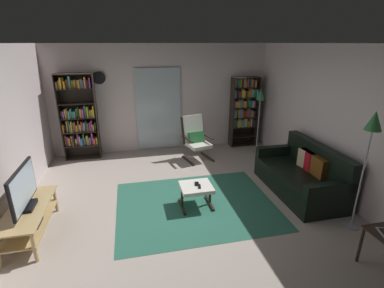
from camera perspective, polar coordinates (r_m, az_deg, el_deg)
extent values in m
plane|color=#B4A59A|center=(4.91, -1.30, -12.36)|extent=(7.02, 7.02, 0.00)
cube|color=silver|center=(7.15, -6.03, 9.10)|extent=(5.60, 0.06, 2.60)
cube|color=silver|center=(5.53, 27.24, 3.86)|extent=(0.06, 6.00, 2.60)
cube|color=silver|center=(7.12, -6.71, 6.99)|extent=(1.10, 0.01, 2.00)
cube|color=#2D6A55|center=(4.93, 0.76, -12.12)|extent=(2.63, 2.10, 0.01)
cube|color=tan|center=(4.63, -30.24, -11.16)|extent=(0.51, 1.26, 0.02)
cube|color=tan|center=(4.75, -29.74, -13.64)|extent=(0.47, 1.20, 0.02)
cylinder|color=tan|center=(4.22, -29.20, -17.74)|extent=(0.05, 0.05, 0.43)
cylinder|color=tan|center=(5.16, -25.82, -10.04)|extent=(0.05, 0.05, 0.43)
cylinder|color=tan|center=(5.28, -30.20, -10.15)|extent=(0.05, 0.05, 0.43)
cube|color=black|center=(4.67, -30.08, -13.61)|extent=(0.31, 0.28, 0.07)
cube|color=black|center=(4.61, -30.32, -10.77)|extent=(0.20, 0.32, 0.05)
cube|color=black|center=(4.48, -30.98, -7.46)|extent=(0.04, 0.91, 0.54)
cube|color=silver|center=(4.48, -30.72, -7.46)|extent=(0.01, 0.85, 0.49)
cube|color=black|center=(7.07, -24.95, 4.69)|extent=(0.02, 0.30, 1.98)
cube|color=black|center=(6.94, -18.63, 5.26)|extent=(0.02, 0.30, 1.98)
cube|color=black|center=(7.13, -21.66, 5.26)|extent=(0.80, 0.02, 1.98)
cube|color=black|center=(7.29, -20.85, -2.44)|extent=(0.77, 0.28, 0.02)
cube|color=black|center=(7.18, -21.16, -0.12)|extent=(0.77, 0.28, 0.02)
cube|color=black|center=(7.08, -21.48, 2.40)|extent=(0.77, 0.28, 0.02)
cube|color=black|center=(7.00, -21.82, 4.98)|extent=(0.77, 0.28, 0.02)
cube|color=black|center=(6.93, -22.17, 7.61)|extent=(0.77, 0.28, 0.02)
cube|color=black|center=(6.88, -22.52, 10.30)|extent=(0.77, 0.28, 0.02)
cube|color=black|center=(6.84, -22.88, 12.89)|extent=(0.77, 0.28, 0.02)
cube|color=brown|center=(7.22, -24.04, 0.71)|extent=(0.03, 0.15, 0.25)
cube|color=#904294|center=(7.21, -23.67, 0.59)|extent=(0.04, 0.14, 0.21)
cube|color=orange|center=(7.18, -23.36, 0.45)|extent=(0.03, 0.17, 0.19)
cube|color=orange|center=(7.19, -23.02, 0.69)|extent=(0.04, 0.13, 0.23)
cube|color=#262333|center=(7.16, -22.72, 0.78)|extent=(0.03, 0.24, 0.26)
cube|color=gold|center=(7.16, -22.28, 0.43)|extent=(0.04, 0.10, 0.16)
cube|color=purple|center=(7.15, -21.95, 0.89)|extent=(0.04, 0.11, 0.26)
cube|color=beige|center=(7.15, -21.61, 0.72)|extent=(0.03, 0.15, 0.21)
cube|color=#2969A4|center=(7.14, -21.23, 0.57)|extent=(0.04, 0.23, 0.17)
cube|color=#388848|center=(7.12, -20.93, 0.95)|extent=(0.02, 0.15, 0.26)
cube|color=#87388B|center=(7.13, -20.68, 0.58)|extent=(0.02, 0.15, 0.17)
cube|color=olive|center=(7.13, -20.31, 0.87)|extent=(0.04, 0.17, 0.22)
cube|color=#368352|center=(7.12, -20.03, 0.61)|extent=(0.02, 0.17, 0.16)
cube|color=#8B4588|center=(7.13, -19.76, 0.77)|extent=(0.03, 0.20, 0.18)
cube|color=#8E488E|center=(7.12, -19.41, 1.15)|extent=(0.04, 0.17, 0.27)
cube|color=red|center=(7.10, -19.02, 0.64)|extent=(0.04, 0.19, 0.15)
cube|color=#A19B2B|center=(7.10, -18.59, 0.77)|extent=(0.04, 0.18, 0.17)
cube|color=orange|center=(7.10, -24.43, 2.92)|extent=(0.03, 0.17, 0.19)
cube|color=#28192D|center=(7.13, -24.04, 2.94)|extent=(0.03, 0.15, 0.17)
cube|color=#A88A2D|center=(7.09, -23.81, 3.29)|extent=(0.02, 0.15, 0.27)
cube|color=teal|center=(7.10, -23.55, 3.34)|extent=(0.03, 0.11, 0.26)
cube|color=brown|center=(7.08, -23.28, 3.03)|extent=(0.03, 0.15, 0.19)
cube|color=olive|center=(7.06, -23.04, 3.29)|extent=(0.03, 0.17, 0.26)
cube|color=#448647|center=(7.07, -22.69, 3.23)|extent=(0.02, 0.16, 0.22)
cube|color=#D63937|center=(7.07, -22.47, 3.31)|extent=(0.02, 0.16, 0.24)
cube|color=orange|center=(7.05, -22.14, 2.96)|extent=(0.03, 0.13, 0.15)
cube|color=brown|center=(7.05, -21.87, 3.42)|extent=(0.02, 0.13, 0.25)
cube|color=beige|center=(7.06, -21.54, 3.11)|extent=(0.03, 0.16, 0.16)
cube|color=red|center=(7.06, -21.23, 3.43)|extent=(0.03, 0.20, 0.23)
cube|color=teal|center=(7.06, -20.85, 3.35)|extent=(0.04, 0.19, 0.20)
cube|color=#262E2A|center=(7.03, -20.50, 3.51)|extent=(0.03, 0.19, 0.25)
cube|color=brown|center=(7.01, -20.19, 3.33)|extent=(0.03, 0.22, 0.20)
cube|color=#993B95|center=(7.03, -19.82, 3.41)|extent=(0.03, 0.21, 0.20)
cube|color=#964895|center=(7.01, -19.51, 3.59)|extent=(0.02, 0.23, 0.25)
cube|color=#A09B3D|center=(7.00, -19.22, 3.21)|extent=(0.03, 0.17, 0.16)
cube|color=#A78D26|center=(7.00, -18.90, 3.40)|extent=(0.02, 0.10, 0.19)
cube|color=#417A40|center=(7.05, -24.72, 5.42)|extent=(0.04, 0.12, 0.16)
cube|color=purple|center=(7.03, -24.41, 5.47)|extent=(0.03, 0.19, 0.17)
cube|color=gold|center=(7.02, -24.13, 5.66)|extent=(0.02, 0.16, 0.21)
cube|color=brown|center=(7.01, -23.87, 5.75)|extent=(0.04, 0.17, 0.23)
cube|color=teal|center=(7.00, -23.47, 5.54)|extent=(0.03, 0.21, 0.17)
cube|color=teal|center=(6.99, -23.19, 5.74)|extent=(0.03, 0.16, 0.21)
cube|color=#338744|center=(6.99, -22.83, 5.56)|extent=(0.03, 0.20, 0.16)
cube|color=teal|center=(7.00, -22.51, 5.60)|extent=(0.04, 0.21, 0.15)
cube|color=#43843C|center=(6.99, -22.19, 5.85)|extent=(0.04, 0.12, 0.21)
cube|color=#1B2E1F|center=(6.96, -21.91, 6.00)|extent=(0.03, 0.14, 0.24)
cube|color=orange|center=(6.98, -21.48, 5.90)|extent=(0.04, 0.22, 0.20)
cube|color=purple|center=(6.95, -21.10, 5.91)|extent=(0.04, 0.23, 0.20)
cube|color=teal|center=(6.95, -20.76, 6.20)|extent=(0.03, 0.16, 0.26)
cube|color=#AA8A38|center=(6.96, -20.48, 6.09)|extent=(0.02, 0.14, 0.22)
cube|color=#969C35|center=(6.92, -20.22, 6.15)|extent=(0.03, 0.24, 0.25)
cube|color=gold|center=(6.95, -19.81, 5.89)|extent=(0.04, 0.20, 0.16)
cube|color=gold|center=(6.92, -19.50, 5.93)|extent=(0.03, 0.16, 0.18)
cube|color=gold|center=(6.92, -19.21, 6.29)|extent=(0.03, 0.23, 0.25)
cube|color=brown|center=(6.93, -25.50, 10.67)|extent=(0.04, 0.23, 0.16)
cube|color=orange|center=(6.92, -25.13, 10.82)|extent=(0.03, 0.19, 0.18)
cube|color=gold|center=(6.90, -24.89, 11.08)|extent=(0.03, 0.20, 0.24)
cube|color=gold|center=(6.91, -24.55, 11.11)|extent=(0.02, 0.13, 0.23)
cube|color=orange|center=(6.88, -24.24, 10.84)|extent=(0.03, 0.22, 0.17)
cube|color=brown|center=(6.87, -23.85, 11.02)|extent=(0.04, 0.11, 0.20)
cube|color=#529FA2|center=(6.86, -23.45, 11.34)|extent=(0.04, 0.15, 0.26)
cube|color=orange|center=(6.89, -22.99, 11.04)|extent=(0.04, 0.11, 0.17)
cube|color=#A39B3A|center=(6.87, -22.59, 11.12)|extent=(0.04, 0.11, 0.18)
cube|color=brown|center=(6.85, -22.21, 11.14)|extent=(0.04, 0.11, 0.18)
cube|color=orange|center=(6.85, -21.80, 11.22)|extent=(0.04, 0.23, 0.19)
cube|color=teal|center=(6.84, -21.40, 11.30)|extent=(0.04, 0.18, 0.19)
cube|color=#89368B|center=(6.84, -21.02, 11.27)|extent=(0.03, 0.24, 0.18)
cube|color=orange|center=(6.82, -20.70, 11.58)|extent=(0.03, 0.23, 0.24)
cube|color=#29212C|center=(6.81, -20.31, 11.31)|extent=(0.04, 0.18, 0.18)
cube|color=#90338F|center=(6.81, -19.88, 11.58)|extent=(0.03, 0.23, 0.23)
cube|color=black|center=(7.39, 8.00, 6.21)|extent=(0.02, 0.30, 1.80)
cube|color=black|center=(7.65, 12.83, 6.38)|extent=(0.02, 0.30, 1.80)
cube|color=black|center=(7.64, 10.05, 6.55)|extent=(0.70, 0.02, 1.80)
cube|color=black|center=(7.76, 10.05, -0.06)|extent=(0.67, 0.28, 0.02)
cube|color=black|center=(7.69, 10.16, 1.63)|extent=(0.67, 0.28, 0.02)
cube|color=black|center=(7.61, 10.28, 3.48)|extent=(0.67, 0.28, 0.02)
cube|color=black|center=(7.54, 10.39, 5.35)|extent=(0.67, 0.28, 0.02)
cube|color=black|center=(7.49, 10.52, 7.26)|extent=(0.67, 0.28, 0.02)
cube|color=black|center=(7.44, 10.64, 9.19)|extent=(0.67, 0.28, 0.02)
cube|color=black|center=(7.39, 10.77, 11.15)|extent=(0.67, 0.28, 0.02)
cube|color=black|center=(7.36, 10.89, 13.00)|extent=(0.67, 0.28, 0.02)
cube|color=brown|center=(7.46, 8.18, 4.16)|extent=(0.02, 0.18, 0.21)
cube|color=#328945|center=(7.49, 8.37, 4.25)|extent=(0.02, 0.19, 0.22)
cube|color=#3461AB|center=(7.50, 8.65, 4.22)|extent=(0.04, 0.12, 0.21)
cube|color=#9EA03C|center=(7.53, 9.01, 4.16)|extent=(0.04, 0.24, 0.18)
cube|color=#A88F3D|center=(7.51, 9.41, 4.25)|extent=(0.04, 0.17, 0.22)
cube|color=orange|center=(7.54, 9.69, 4.18)|extent=(0.03, 0.15, 0.19)
cube|color=teal|center=(7.55, 9.96, 4.23)|extent=(0.03, 0.24, 0.20)
cube|color=#41864A|center=(7.57, 10.18, 4.25)|extent=(0.03, 0.18, 0.20)
cube|color=beige|center=(7.60, 10.50, 4.38)|extent=(0.04, 0.18, 0.23)
cube|color=olive|center=(7.61, 10.77, 4.34)|extent=(0.02, 0.20, 0.21)
cube|color=#A78A28|center=(7.63, 11.01, 4.13)|extent=(0.04, 0.21, 0.15)
cube|color=brown|center=(7.65, 11.24, 4.30)|extent=(0.02, 0.23, 0.19)
cube|color=red|center=(7.63, 11.51, 4.36)|extent=(0.02, 0.13, 0.22)
cube|color=beige|center=(7.68, 11.65, 4.37)|extent=(0.03, 0.19, 0.20)
cube|color=#2C2525|center=(7.68, 12.00, 4.37)|extent=(0.04, 0.18, 0.21)
cube|color=#301F32|center=(7.72, 12.28, 4.26)|extent=(0.03, 0.24, 0.17)
cube|color=#3264A4|center=(7.39, 8.35, 6.08)|extent=(0.04, 0.22, 0.21)
cube|color=gold|center=(7.42, 8.66, 6.06)|extent=(0.03, 0.17, 0.20)
cube|color=#9C3C88|center=(7.46, 8.93, 6.10)|extent=(0.03, 0.11, 0.20)
cube|color=olive|center=(7.45, 9.27, 6.14)|extent=(0.04, 0.20, 0.21)
cube|color=#3F67A6|center=(7.47, 9.63, 6.21)|extent=(0.04, 0.23, 0.22)
cube|color=#A69B2E|center=(7.49, 9.93, 6.11)|extent=(0.02, 0.17, 0.20)
cube|color=red|center=(7.51, 10.18, 6.03)|extent=(0.02, 0.21, 0.17)
cube|color=#A4932F|center=(7.54, 10.44, 6.07)|extent=(0.04, 0.11, 0.17)
cube|color=red|center=(7.56, 10.75, 6.16)|extent=(0.04, 0.22, 0.19)
cube|color=teal|center=(7.56, 11.12, 6.29)|extent=(0.04, 0.15, 0.23)
cube|color=brown|center=(7.56, 11.46, 6.20)|extent=(0.03, 0.23, 0.21)
cube|color=#A09238|center=(7.59, 11.75, 6.10)|extent=(0.04, 0.19, 0.18)
cube|color=#894083|center=(7.60, 12.06, 6.06)|extent=(0.03, 0.17, 0.17)
cube|color=#242820|center=(7.61, 12.36, 6.02)|extent=(0.04, 0.14, 0.16)
cube|color=#9C3591|center=(7.36, 8.38, 7.97)|extent=(0.04, 0.19, 0.18)
cube|color=beige|center=(7.38, 8.71, 7.86)|extent=(0.02, 0.15, 0.16)
cube|color=gold|center=(7.39, 8.97, 7.90)|extent=(0.03, 0.11, 0.16)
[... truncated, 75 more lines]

